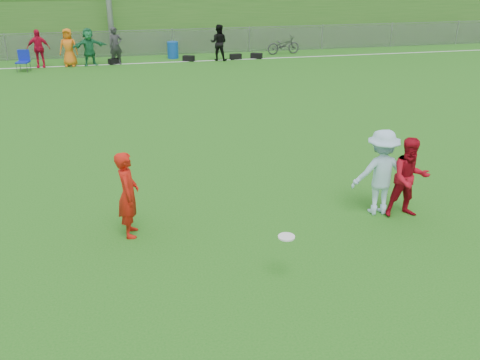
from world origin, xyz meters
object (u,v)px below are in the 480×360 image
object	(u,v)px
player_red_left	(128,194)
player_blue	(381,172)
player_red_center	(409,178)
frisbee	(286,237)
recycling_bin	(173,50)
bicycle	(283,45)

from	to	relation	value
player_red_left	player_blue	distance (m)	4.96
player_red_center	frisbee	bearing A→B (deg)	-145.47
recycling_bin	player_red_left	bearing A→B (deg)	-97.58
player_red_left	player_blue	size ratio (longest dim) A/B	0.94
frisbee	player_red_center	bearing A→B (deg)	29.59
player_red_center	bicycle	distance (m)	18.19
bicycle	frisbee	bearing A→B (deg)	157.15
bicycle	player_blue	bearing A→B (deg)	163.18
player_red_center	player_blue	size ratio (longest dim) A/B	0.93
frisbee	bicycle	xyz separation A→B (m)	(5.57, 19.72, -0.34)
recycling_bin	bicycle	world-z (taller)	bicycle
player_blue	bicycle	size ratio (longest dim) A/B	1.02
player_blue	player_red_center	bearing A→B (deg)	155.48
player_red_left	bicycle	size ratio (longest dim) A/B	0.96
player_blue	recycling_bin	size ratio (longest dim) A/B	2.21
player_red_left	recycling_bin	distance (m)	17.83
bicycle	player_red_left	bearing A→B (deg)	148.54
player_red_left	bicycle	world-z (taller)	player_red_left
player_red_center	frisbee	world-z (taller)	player_red_center
player_red_center	recycling_bin	size ratio (longest dim) A/B	2.06
player_red_left	recycling_bin	size ratio (longest dim) A/B	2.06
player_red_left	recycling_bin	world-z (taller)	player_red_left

